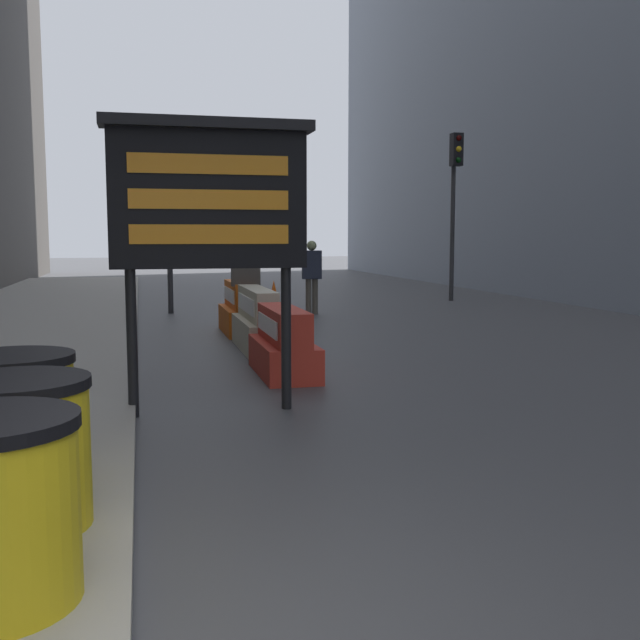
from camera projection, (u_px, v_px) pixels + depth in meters
name	position (u px, v px, depth m)	size (l,w,h in m)	color
barrel_drum_middle	(17.00, 453.00, 4.08)	(0.81, 0.81, 0.83)	yellow
barrel_drum_back	(13.00, 417.00, 4.90)	(0.81, 0.81, 0.83)	yellow
message_board	(209.00, 199.00, 7.09)	(1.98, 0.36, 2.81)	black
jersey_barrier_red_striped	(284.00, 345.00, 9.29)	(0.65, 1.67, 0.84)	red
jersey_barrier_cream	(257.00, 323.00, 11.35)	(0.54, 2.02, 0.93)	beige
jersey_barrier_orange_far	(240.00, 311.00, 13.31)	(0.59, 1.72, 0.92)	orange
traffic_cone_near	(274.00, 298.00, 16.34)	(0.43, 0.43, 0.76)	black
traffic_light_near_curb	(168.00, 173.00, 16.33)	(0.28, 0.44, 4.28)	#2D2D30
traffic_light_far_side	(455.00, 181.00, 19.61)	(0.28, 0.44, 4.38)	#2D2D30
pedestrian_worker	(246.00, 274.00, 12.64)	(0.49, 0.31, 1.82)	#514C42
pedestrian_passerby	(312.00, 271.00, 16.47)	(0.46, 0.31, 1.62)	#514C42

